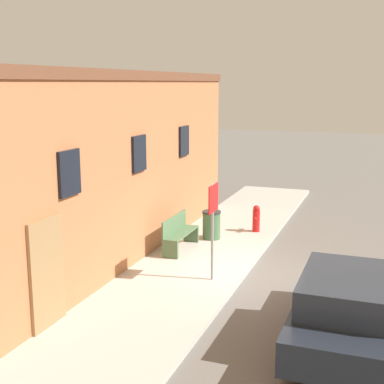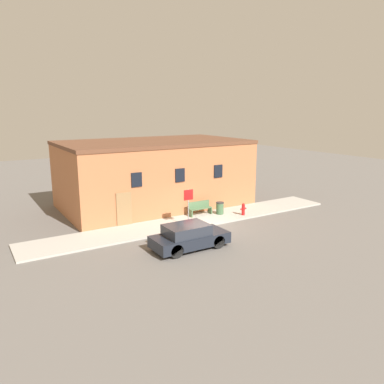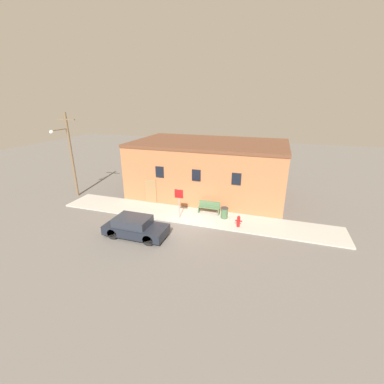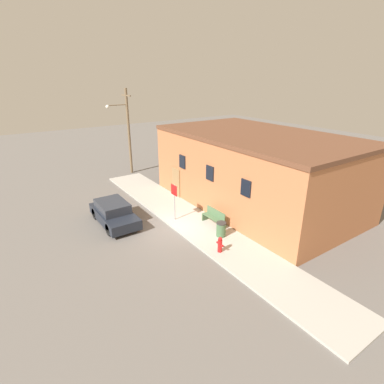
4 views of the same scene
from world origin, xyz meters
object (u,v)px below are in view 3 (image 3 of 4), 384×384
at_px(fire_hydrant, 238,221).
at_px(parked_car, 135,227).
at_px(utility_pole, 70,152).
at_px(stop_sign, 179,198).
at_px(trash_bin, 224,213).
at_px(bench, 209,207).

xyz_separation_m(fire_hydrant, parked_car, (-6.26, -3.16, 0.12)).
bearing_deg(utility_pole, stop_sign, -8.89).
xyz_separation_m(fire_hydrant, trash_bin, (-1.20, 1.06, 0.01)).
bearing_deg(trash_bin, fire_hydrant, -41.30).
xyz_separation_m(fire_hydrant, stop_sign, (-4.38, -0.01, 1.17)).
xyz_separation_m(stop_sign, parked_car, (-1.88, -3.16, -1.05)).
bearing_deg(stop_sign, fire_hydrant, 0.12).
height_order(utility_pole, parked_car, utility_pole).
xyz_separation_m(bench, parked_car, (-3.76, -4.74, 0.07)).
height_order(trash_bin, utility_pole, utility_pole).
height_order(fire_hydrant, utility_pole, utility_pole).
bearing_deg(trash_bin, stop_sign, -161.48).
relative_size(fire_hydrant, parked_car, 0.20).
bearing_deg(bench, utility_pole, 179.51).
bearing_deg(trash_bin, bench, 158.36).
bearing_deg(stop_sign, trash_bin, 18.52).
relative_size(stop_sign, utility_pole, 0.31).
distance_m(utility_pole, parked_car, 10.72).
height_order(stop_sign, bench, stop_sign).
xyz_separation_m(stop_sign, bench, (1.88, 1.58, -1.11)).
distance_m(fire_hydrant, trash_bin, 1.60).
xyz_separation_m(fire_hydrant, bench, (-2.50, 1.57, 0.06)).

